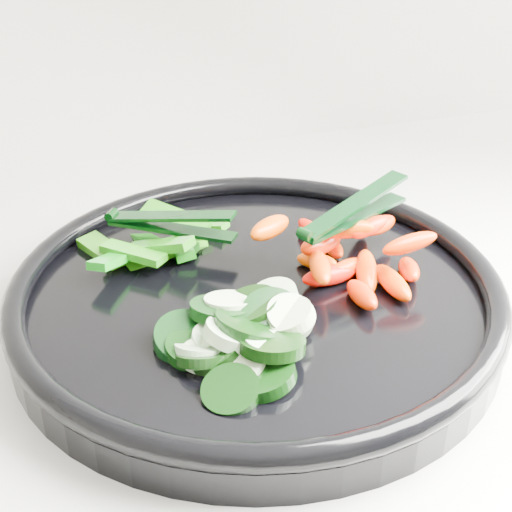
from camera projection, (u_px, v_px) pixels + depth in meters
name	position (u px, v px, depth m)	size (l,w,h in m)	color
veggie_tray	(256.00, 295.00, 0.55)	(0.40, 0.40, 0.04)	black
cucumber_pile	(236.00, 336.00, 0.48)	(0.12, 0.13, 0.04)	black
carrot_pile	(349.00, 251.00, 0.56)	(0.15, 0.15, 0.05)	red
pepper_pile	(155.00, 244.00, 0.59)	(0.13, 0.10, 0.04)	#156A0A
tong_carrot	(352.00, 212.00, 0.55)	(0.11, 0.06, 0.02)	black
tong_pepper	(167.00, 222.00, 0.59)	(0.10, 0.08, 0.02)	black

